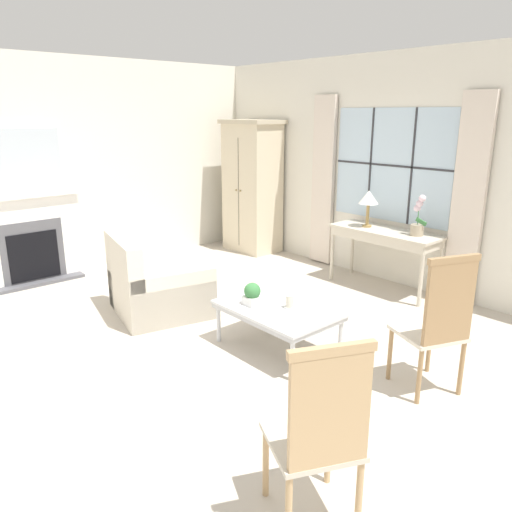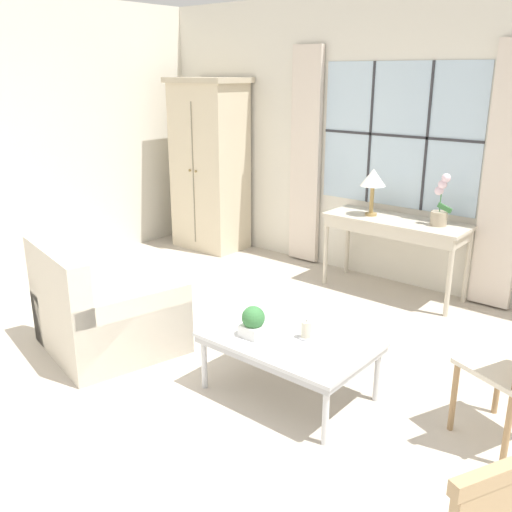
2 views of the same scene
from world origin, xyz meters
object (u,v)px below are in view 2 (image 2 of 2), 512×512
object	(u,v)px
armchair_upholstered	(106,314)
coffee_table	(289,343)
potted_orchid	(440,206)
table_lamp	(373,179)
pillar_candle	(306,331)
console_table	(396,228)
potted_plant_small	(253,322)
armoire	(210,165)

from	to	relation	value
armchair_upholstered	coffee_table	bearing A→B (deg)	13.72
potted_orchid	table_lamp	bearing A→B (deg)	-174.71
table_lamp	pillar_candle	size ratio (longest dim) A/B	3.45
armchair_upholstered	pillar_candle	distance (m)	1.65
armchair_upholstered	pillar_candle	xyz separation A→B (m)	(1.58, 0.43, 0.19)
armchair_upholstered	pillar_candle	world-z (taller)	armchair_upholstered
console_table	coffee_table	xyz separation A→B (m)	(0.34, -2.12, -0.28)
table_lamp	console_table	bearing A→B (deg)	5.64
console_table	table_lamp	xyz separation A→B (m)	(-0.26, -0.03, 0.43)
armchair_upholstered	coffee_table	size ratio (longest dim) A/B	1.06
potted_plant_small	console_table	bearing A→B (deg)	93.53
armoire	armchair_upholstered	size ratio (longest dim) A/B	1.74
armoire	pillar_candle	xyz separation A→B (m)	(2.85, -2.05, -0.54)
console_table	armchair_upholstered	bearing A→B (deg)	-114.94
table_lamp	potted_orchid	size ratio (longest dim) A/B	0.95
console_table	potted_orchid	size ratio (longest dim) A/B	2.86
table_lamp	coffee_table	size ratio (longest dim) A/B	0.42
potted_orchid	armchair_upholstered	xyz separation A→B (m)	(-1.55, -2.52, -0.63)
potted_orchid	pillar_candle	size ratio (longest dim) A/B	3.62
console_table	potted_orchid	xyz separation A→B (m)	(0.39, 0.03, 0.26)
pillar_candle	console_table	bearing A→B (deg)	101.63
coffee_table	armoire	bearing A→B (deg)	142.67
potted_orchid	potted_plant_small	world-z (taller)	potted_orchid
armoire	potted_orchid	distance (m)	2.83
table_lamp	potted_orchid	world-z (taller)	potted_orchid
pillar_candle	armoire	bearing A→B (deg)	144.34
potted_plant_small	pillar_candle	world-z (taller)	potted_plant_small
armoire	pillar_candle	bearing A→B (deg)	-35.66
console_table	armchair_upholstered	xyz separation A→B (m)	(-1.16, -2.49, -0.37)
potted_orchid	coffee_table	size ratio (longest dim) A/B	0.44
pillar_candle	coffee_table	bearing A→B (deg)	-145.17
armoire	table_lamp	distance (m)	2.17
console_table	armoire	bearing A→B (deg)	-179.72
armoire	console_table	xyz separation A→B (m)	(2.43, 0.01, -0.35)
potted_plant_small	pillar_candle	xyz separation A→B (m)	(0.29, 0.19, -0.05)
table_lamp	potted_plant_small	world-z (taller)	table_lamp
console_table	potted_orchid	world-z (taller)	potted_orchid
potted_orchid	coffee_table	xyz separation A→B (m)	(-0.06, -2.16, -0.54)
armoire	coffee_table	distance (m)	3.54
table_lamp	pillar_candle	xyz separation A→B (m)	(0.68, -2.03, -0.62)
coffee_table	pillar_candle	bearing A→B (deg)	34.83
coffee_table	potted_plant_small	world-z (taller)	potted_plant_small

